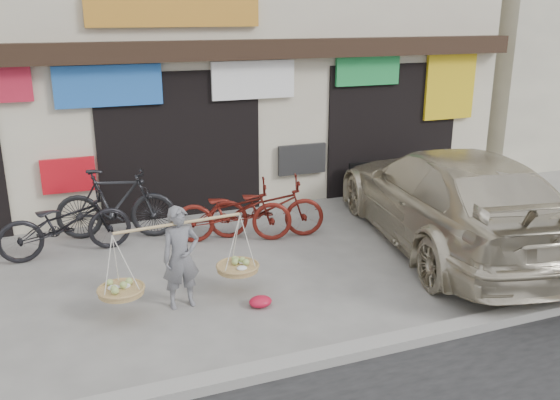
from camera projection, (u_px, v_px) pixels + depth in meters
name	position (u px, v px, depth m)	size (l,w,h in m)	color
ground	(239.00, 292.00, 8.20)	(70.00, 70.00, 0.00)	gray
kerb	(294.00, 364.00, 6.40)	(70.00, 0.25, 0.12)	gray
shophouse_block	(148.00, 24.00, 12.86)	(14.00, 6.32, 7.00)	beige
street_vendor	(181.00, 262.00, 7.63)	(2.12, 0.71, 1.37)	slate
bike_0	(65.00, 223.00, 9.29)	(0.71, 2.03, 1.07)	black
bike_1	(116.00, 204.00, 9.98)	(0.57, 2.02, 1.21)	black
bike_2	(233.00, 212.00, 9.87)	(0.69, 1.97, 1.03)	#5E1710
bike_3	(266.00, 208.00, 10.07)	(0.69, 1.97, 1.03)	#5E1710
suv	(449.00, 198.00, 9.64)	(3.21, 5.90, 1.62)	beige
red_bag	(260.00, 302.00, 7.76)	(0.31, 0.25, 0.14)	red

